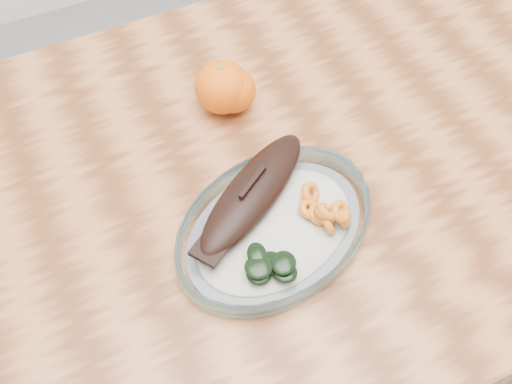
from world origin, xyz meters
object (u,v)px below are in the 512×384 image
Objects in this scene: dining_table at (262,209)px; plated_meal at (274,224)px; orange_right at (222,87)px; orange_left at (232,90)px.

plated_meal is (-0.03, -0.10, 0.12)m from dining_table.
orange_right is (-0.00, 0.14, 0.14)m from dining_table.
dining_table is 0.20m from orange_right.
orange_right is at bearing 64.70° from plated_meal.
plated_meal is at bearing -107.35° from dining_table.
orange_left is (0.01, 0.14, 0.14)m from dining_table.
dining_table is 16.52× the size of orange_left.
orange_left is at bearing -26.38° from orange_right.
orange_right reaches higher than plated_meal.
plated_meal reaches higher than dining_table.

